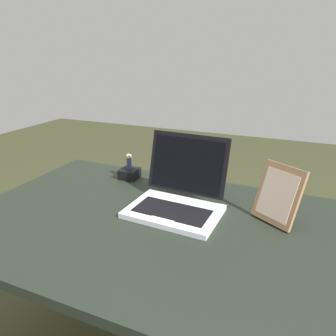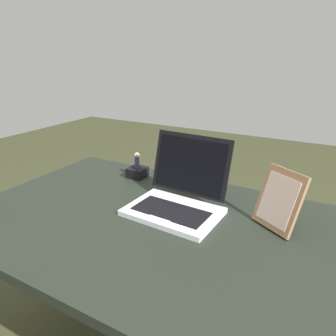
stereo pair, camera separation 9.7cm
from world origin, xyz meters
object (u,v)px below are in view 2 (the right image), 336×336
at_px(figurine_stand, 137,172).
at_px(photo_frame, 279,200).
at_px(laptop_front, 178,196).
at_px(figurine, 137,160).

bearing_deg(figurine_stand, photo_frame, -12.83).
bearing_deg(photo_frame, figurine_stand, 167.17).
height_order(photo_frame, figurine_stand, photo_frame).
relative_size(laptop_front, figurine_stand, 4.17).
distance_m(laptop_front, figurine, 0.34).
xyz_separation_m(laptop_front, figurine_stand, (-0.29, 0.18, -0.03)).
bearing_deg(laptop_front, photo_frame, 7.44).
bearing_deg(figurine, figurine_stand, 90.00).
distance_m(figurine_stand, figurine, 0.06).
height_order(laptop_front, figurine, laptop_front).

